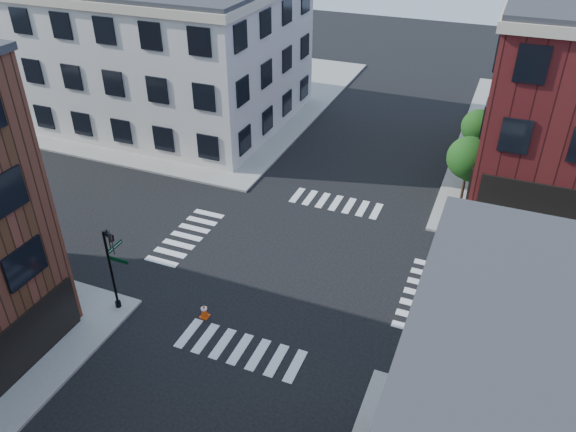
% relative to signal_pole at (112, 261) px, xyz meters
% --- Properties ---
extents(ground, '(120.00, 120.00, 0.00)m').
position_rel_signal_pole_xyz_m(ground, '(6.72, 6.68, -2.86)').
color(ground, black).
rests_on(ground, ground).
extents(sidewalk_nw, '(30.00, 30.00, 0.15)m').
position_rel_signal_pole_xyz_m(sidewalk_nw, '(-14.28, 27.68, -2.78)').
color(sidewalk_nw, gray).
rests_on(sidewalk_nw, ground).
extents(building_nw, '(22.00, 16.00, 11.00)m').
position_rel_signal_pole_xyz_m(building_nw, '(-12.28, 22.68, 2.64)').
color(building_nw, beige).
rests_on(building_nw, ground).
extents(tree_near, '(2.69, 2.69, 4.49)m').
position_rel_signal_pole_xyz_m(tree_near, '(14.28, 16.65, 0.30)').
color(tree_near, black).
rests_on(tree_near, ground).
extents(tree_far, '(2.43, 2.43, 4.07)m').
position_rel_signal_pole_xyz_m(tree_far, '(14.28, 22.65, 0.02)').
color(tree_far, black).
rests_on(tree_far, ground).
extents(signal_pole, '(1.29, 1.24, 4.60)m').
position_rel_signal_pole_xyz_m(signal_pole, '(0.00, 0.00, 0.00)').
color(signal_pole, black).
rests_on(signal_pole, ground).
extents(box_truck, '(8.41, 3.15, 3.74)m').
position_rel_signal_pole_xyz_m(box_truck, '(19.61, 4.92, -0.91)').
color(box_truck, white).
rests_on(box_truck, ground).
extents(traffic_cone, '(0.44, 0.44, 0.78)m').
position_rel_signal_pole_xyz_m(traffic_cone, '(4.15, 0.98, -2.48)').
color(traffic_cone, '#EC450A').
rests_on(traffic_cone, ground).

